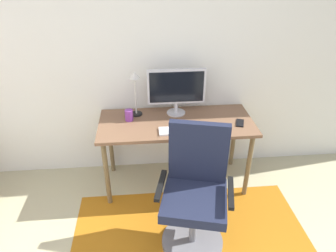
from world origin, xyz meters
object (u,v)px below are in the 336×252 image
Objects in this scene: computer_mouse at (221,127)px; cell_phone at (240,123)px; office_chair at (195,198)px; keyboard at (183,130)px; desk_lamp at (135,85)px; desk at (176,128)px; coffee_cup at (129,115)px; monitor at (176,88)px.

computer_mouse is 0.22m from cell_phone.
office_chair is at bearing -109.81° from cell_phone.
cell_phone is (0.54, 0.09, -0.00)m from keyboard.
keyboard is 0.62m from desk_lamp.
desk is 3.30× the size of desk_lamp.
desk is 3.34× the size of keyboard.
desk is 0.43m from computer_mouse.
cell_phone is (0.20, 0.09, -0.01)m from computer_mouse.
cell_phone is (0.58, -0.09, 0.08)m from desk.
office_chair is (-0.52, -0.64, -0.28)m from cell_phone.
computer_mouse is (0.38, -0.17, 0.09)m from desk.
desk_lamp is (-0.37, 0.17, 0.38)m from desk.
monitor is at bearing 12.75° from coffee_cup.
cell_phone is 0.87m from office_chair.
coffee_cup is at bearing -167.25° from monitor.
desk is 0.38m from monitor.
keyboard is 0.99× the size of desk_lamp.
desk_lamp is at bearing 58.41° from coffee_cup.
keyboard is at bearing -40.94° from desk_lamp.
coffee_cup is at bearing -121.59° from desk_lamp.
monitor is 0.56m from computer_mouse.
coffee_cup is at bearing 163.64° from computer_mouse.
keyboard is at bearing -178.51° from computer_mouse.
desk is 0.76m from office_chair.
office_chair is at bearing -87.65° from keyboard.
office_chair reaches higher than keyboard.
cell_phone is 0.14× the size of office_chair.
computer_mouse is 0.71m from office_chair.
monitor is 1.27× the size of keyboard.
cell_phone is 1.03m from desk_lamp.
monitor is at bearing 174.39° from cell_phone.
office_chair is at bearing -119.33° from computer_mouse.
monitor reaches higher than desk.
coffee_cup is 0.28m from desk_lamp.
keyboard is (0.04, -0.18, 0.08)m from desk.
desk is 13.80× the size of computer_mouse.
monitor reaches higher than desk_lamp.
monitor reaches higher than coffee_cup.
computer_mouse is 0.87m from desk_lamp.
computer_mouse is at bearing 74.75° from office_chair.
keyboard reaches higher than cell_phone.
cell_phone is at bearing 65.46° from office_chair.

